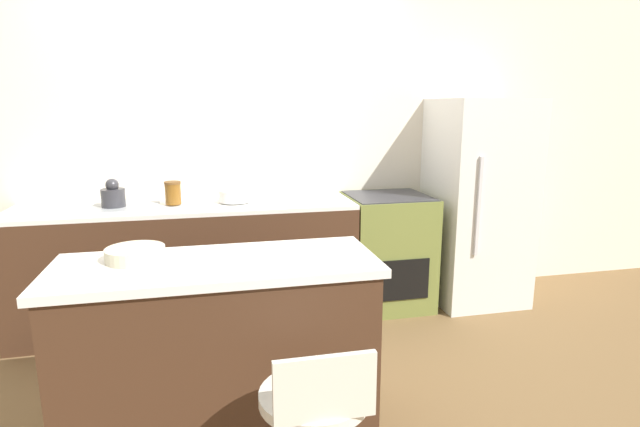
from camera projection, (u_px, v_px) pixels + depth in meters
ground_plane at (245, 336)px, 3.47m from camera, size 14.00×14.00×0.00m
wall_back at (233, 141)px, 3.81m from camera, size 8.00×0.06×2.60m
back_counter at (190, 265)px, 3.60m from camera, size 2.36×0.60×0.89m
kitchen_island at (221, 351)px, 2.34m from camera, size 1.45×0.57×0.88m
oven_range at (387, 251)px, 3.93m from camera, size 0.63×0.61×0.89m
refrigerator at (477, 202)px, 3.98m from camera, size 0.70×0.69×1.62m
kettle at (113, 196)px, 3.39m from camera, size 0.16×0.16×0.19m
mixing_bowl at (235, 196)px, 3.58m from camera, size 0.22×0.22×0.08m
canister_jar at (173, 193)px, 3.48m from camera, size 0.11×0.11×0.16m
fruit_bowl at (135, 254)px, 2.25m from camera, size 0.26×0.26×0.06m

